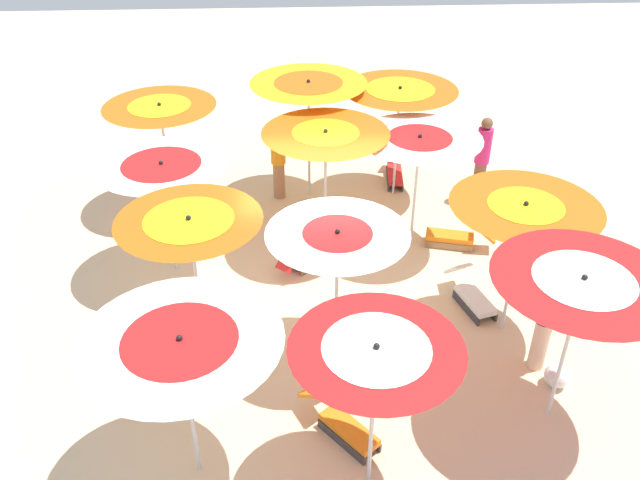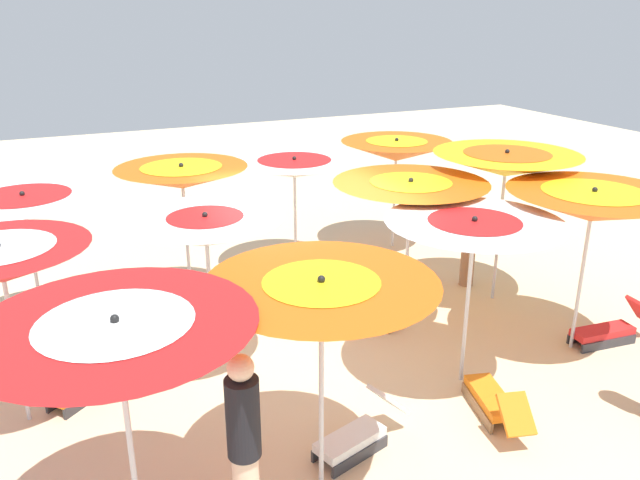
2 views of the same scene
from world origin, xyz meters
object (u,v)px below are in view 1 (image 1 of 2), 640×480
Objects in this scene: beach_umbrella_0 at (581,290)px; beach_umbrella_9 at (190,230)px; beach_umbrella_7 at (309,91)px; lounger_3 at (309,254)px; lounger_4 at (395,171)px; beach_umbrella_2 at (419,148)px; beachgoer_1 at (278,159)px; beach_umbrella_3 at (400,98)px; lounger_0 at (456,236)px; beach_umbrella_11 at (161,115)px; beachgoer_2 at (547,314)px; beach_umbrella_1 at (524,217)px; beach_umbrella_6 at (326,141)px; beach_umbrella_8 at (181,351)px; lounger_1 at (343,423)px; beach_umbrella_4 at (376,361)px; lounger_2 at (472,294)px; beach_ball at (557,376)px; beachgoer_0 at (482,157)px; beach_umbrella_10 at (162,172)px; beach_umbrella_5 at (337,245)px.

beach_umbrella_9 is at bearing 161.93° from beach_umbrella_0.
beach_umbrella_7 reaches higher than lounger_3.
beach_umbrella_2 is at bearing 4.11° from lounger_4.
beach_umbrella_9 reaches higher than beachgoer_1.
beach_umbrella_3 is 1.80× the size of lounger_0.
beach_umbrella_9 reaches higher than beach_umbrella_11.
beach_umbrella_3 is 1.78m from beach_umbrella_7.
beach_umbrella_1 is at bearing 50.80° from beachgoer_2.
beach_umbrella_6 is at bearing 172.05° from beachgoer_1.
beach_umbrella_3 is at bearing 3.06° from beach_umbrella_11.
lounger_4 is at bearing 46.23° from beachgoer_2.
beach_umbrella_0 is 4.68m from beach_umbrella_8.
lounger_1 is at bearing -143.70° from beach_umbrella_1.
lounger_3 is 0.93× the size of lounger_4.
beach_umbrella_4 is at bearing -160.65° from beach_umbrella_0.
beach_umbrella_6 is at bearing 9.35° from lounger_0.
beachgoer_2 is (3.12, -5.27, -1.30)m from beach_umbrella_7.
beach_umbrella_7 is 5.02m from lounger_2.
beachgoer_2 is (5.95, -5.00, -0.98)m from beach_umbrella_11.
beach_umbrella_11 is at bearing 84.12° from beachgoer_2.
beach_umbrella_2 is 1.01× the size of beach_umbrella_4.
lounger_2 is (-0.36, 0.60, -1.84)m from beach_umbrella_1.
beach_ball is (1.40, -6.22, -0.03)m from lounger_4.
lounger_1 is at bearing -127.45° from beachgoer_0.
beachgoer_0 reaches higher than beachgoer_1.
beach_umbrella_0 reaches higher than lounger_2.
beach_umbrella_7 reaches higher than lounger_0.
beach_umbrella_9 reaches higher than beach_umbrella_2.
beach_umbrella_0 is at bearing 54.44° from lounger_1.
beach_umbrella_9 reaches higher than lounger_1.
lounger_3 is (-2.74, -0.44, -0.00)m from lounger_0.
beach_umbrella_11 is 8.34m from beach_ball.
beach_umbrella_1 is at bearing -19.49° from beach_umbrella_10.
beach_umbrella_4 is 1.00× the size of beach_umbrella_11.
beach_umbrella_0 reaches higher than lounger_3.
beach_umbrella_8 is 6.93m from beachgoer_1.
beach_umbrella_3 is at bearing -52.46° from lounger_0.
beach_umbrella_10 reaches higher than beachgoer_1.
beach_umbrella_1 is 1.02× the size of beach_umbrella_8.
beachgoer_0 is at bearing 87.95° from beach_ball.
beachgoer_2 is at bearing 111.74° from beach_ball.
lounger_2 is (2.30, 0.97, -1.72)m from beach_umbrella_5.
beach_umbrella_5 is 1.83× the size of lounger_1.
beach_umbrella_7 is at bearing 76.55° from beach_umbrella_8.
beach_umbrella_2 is 1.04× the size of beach_umbrella_10.
beachgoer_2 is (1.35, -5.24, -1.12)m from beach_umbrella_3.
beach_umbrella_10 is 1.80× the size of lounger_1.
beach_umbrella_7 is 3.27m from lounger_3.
beach_umbrella_9 is 2.23m from beach_umbrella_10.
beach_umbrella_8 is at bearing -79.06° from beach_umbrella_10.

